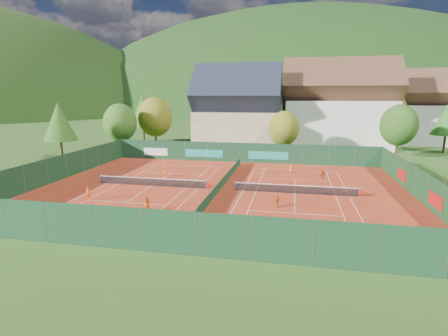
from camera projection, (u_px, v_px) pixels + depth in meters
ground at (220, 190)px, 38.23m from camera, size 600.00×600.00×0.00m
clay_pad at (220, 189)px, 38.23m from camera, size 40.00×32.00×0.01m
court_markings_left at (152, 186)px, 39.76m from camera, size 11.03×23.83×0.00m
court_markings_right at (295, 193)px, 36.69m from camera, size 11.03×23.83×0.00m
tennis_net_left at (153, 182)px, 39.63m from camera, size 13.30×0.10×1.02m
tennis_net_right at (296, 189)px, 36.56m from camera, size 13.30×0.10×1.02m
court_divider at (220, 185)px, 38.13m from camera, size 0.03×28.80×1.00m
fence_north at (239, 153)px, 53.35m from camera, size 40.00×0.10×3.00m
fence_south at (169, 232)px, 22.57m from camera, size 40.00×0.04×3.00m
fence_west at (57, 169)px, 41.76m from camera, size 0.04×32.00×3.00m
fence_east at (420, 186)px, 34.13m from camera, size 0.09×32.00×3.00m
chalet at (237, 114)px, 66.21m from camera, size 16.20×12.00×16.00m
hotel_block_a at (338, 109)px, 68.16m from camera, size 21.60×11.00×17.25m
hotel_block_b at (403, 112)px, 73.30m from camera, size 17.28×10.00×15.50m
tree_west_front at (120, 123)px, 60.52m from camera, size 5.72×5.72×8.69m
tree_west_mid at (155, 117)px, 65.37m from camera, size 6.44×6.44×9.78m
tree_west_back at (143, 111)px, 74.06m from camera, size 5.60×5.60×10.00m
tree_center at (284, 129)px, 57.20m from camera, size 5.01×5.01×7.60m
tree_east_front at (399, 125)px, 55.52m from camera, size 5.72×5.72×8.69m
tree_east_mid at (448, 118)px, 61.14m from camera, size 5.04×5.04×9.00m
tree_west_side at (59, 122)px, 53.86m from camera, size 5.04×5.04×9.00m
tree_east_back at (388, 112)px, 70.21m from camera, size 7.15×7.15×10.86m
mountain_backdrop at (321, 161)px, 264.93m from camera, size 820.00×530.00×242.00m
ball_hopper at (356, 234)px, 24.67m from camera, size 0.34×0.34×0.80m
loose_ball_0 at (103, 205)px, 32.84m from camera, size 0.07×0.07×0.07m
loose_ball_1 at (244, 222)px, 28.34m from camera, size 0.07×0.07×0.07m
loose_ball_2 at (264, 184)px, 40.38m from camera, size 0.07×0.07×0.07m
player_left_near at (88, 193)px, 33.99m from camera, size 0.56×0.37×1.52m
player_left_mid at (147, 205)px, 30.85m from camera, size 0.81×0.73×1.36m
player_left_far at (165, 172)px, 43.72m from camera, size 1.00×0.67×1.44m
player_right_near at (277, 201)px, 32.10m from camera, size 0.58×0.74×1.17m
player_right_far_a at (291, 168)px, 46.39m from camera, size 0.69×0.51×1.28m
player_right_far_b at (322, 175)px, 42.35m from camera, size 1.19×0.86×1.24m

